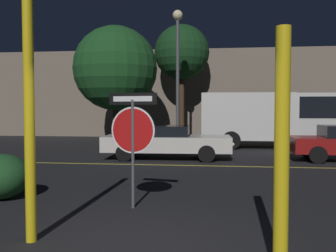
# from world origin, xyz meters

# --- Properties ---
(ground_plane) EXTENTS (260.00, 260.00, 0.00)m
(ground_plane) POSITION_xyz_m (0.00, 0.00, 0.00)
(ground_plane) COLOR black
(road_center_stripe) EXTENTS (38.85, 0.12, 0.01)m
(road_center_stripe) POSITION_xyz_m (0.00, 7.55, 0.00)
(road_center_stripe) COLOR gold
(road_center_stripe) RESTS_ON ground_plane
(stop_sign) EXTENTS (0.95, 0.21, 2.18)m
(stop_sign) POSITION_xyz_m (-0.51, 2.16, 1.51)
(stop_sign) COLOR #4C4C51
(stop_sign) RESTS_ON ground_plane
(yellow_pole_left) EXTENTS (0.15, 0.15, 3.55)m
(yellow_pole_left) POSITION_xyz_m (-1.55, 0.22, 1.77)
(yellow_pole_left) COLOR yellow
(yellow_pole_left) RESTS_ON ground_plane
(yellow_pole_right) EXTENTS (0.17, 0.17, 2.80)m
(yellow_pole_right) POSITION_xyz_m (1.77, -0.41, 1.40)
(yellow_pole_right) COLOR yellow
(yellow_pole_right) RESTS_ON ground_plane
(hedge_bush_1) EXTENTS (1.19, 1.18, 0.94)m
(hedge_bush_1) POSITION_xyz_m (-3.40, 2.52, 0.47)
(hedge_bush_1) COLOR #1E4C23
(hedge_bush_1) RESTS_ON ground_plane
(passing_car_2) EXTENTS (4.85, 2.01, 1.24)m
(passing_car_2) POSITION_xyz_m (-0.75, 9.14, 0.65)
(passing_car_2) COLOR silver
(passing_car_2) RESTS_ON ground_plane
(delivery_truck) EXTENTS (6.90, 2.49, 2.62)m
(delivery_truck) POSITION_xyz_m (4.09, 13.80, 1.54)
(delivery_truck) COLOR silver
(delivery_truck) RESTS_ON ground_plane
(street_lamp) EXTENTS (0.49, 0.49, 6.64)m
(street_lamp) POSITION_xyz_m (-0.76, 13.47, 4.49)
(street_lamp) COLOR #4C4C51
(street_lamp) RESTS_ON ground_plane
(tree_0) EXTENTS (4.50, 4.50, 6.29)m
(tree_0) POSITION_xyz_m (-4.24, 14.90, 4.03)
(tree_0) COLOR #422D1E
(tree_0) RESTS_ON ground_plane
(tree_1) EXTENTS (3.29, 3.29, 6.89)m
(tree_1) POSITION_xyz_m (-0.93, 17.76, 5.21)
(tree_1) COLOR #422D1E
(tree_1) RESTS_ON ground_plane
(building_backdrop) EXTENTS (33.92, 3.85, 5.73)m
(building_backdrop) POSITION_xyz_m (2.61, 21.46, 2.86)
(building_backdrop) COLOR #7A6B5B
(building_backdrop) RESTS_ON ground_plane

